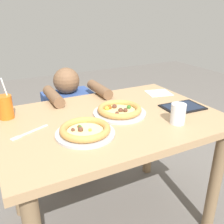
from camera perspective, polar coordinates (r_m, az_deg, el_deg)
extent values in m
plane|color=#66605B|center=(1.82, -0.16, -23.25)|extent=(8.00, 8.00, 0.00)
cube|color=tan|center=(1.39, -0.20, -1.80)|extent=(1.20, 0.83, 0.04)
cylinder|color=#826748|center=(1.65, 22.50, -14.48)|extent=(0.07, 0.07, 0.71)
cylinder|color=#826748|center=(1.74, -21.37, -12.13)|extent=(0.07, 0.07, 0.71)
cylinder|color=#826748|center=(2.06, 8.44, -5.07)|extent=(0.07, 0.07, 0.71)
cylinder|color=#B7B7BC|center=(1.19, -6.11, -4.89)|extent=(0.28, 0.28, 0.01)
cylinder|color=#EFD68C|center=(1.19, -6.13, -4.42)|extent=(0.17, 0.17, 0.01)
torus|color=#C68C47|center=(1.18, -6.16, -3.90)|extent=(0.24, 0.24, 0.03)
sphere|color=maroon|center=(1.21, -7.49, -3.32)|extent=(0.02, 0.02, 0.02)
sphere|color=brown|center=(1.19, -8.91, -4.03)|extent=(0.02, 0.02, 0.02)
sphere|color=brown|center=(1.18, -7.21, -3.97)|extent=(0.03, 0.03, 0.03)
sphere|color=#2D6623|center=(1.21, -7.35, -3.41)|extent=(0.02, 0.02, 0.02)
sphere|color=gold|center=(1.18, -5.04, -4.10)|extent=(0.02, 0.02, 0.02)
cylinder|color=#B7B7BC|center=(1.41, 1.73, -0.19)|extent=(0.30, 0.30, 0.01)
cylinder|color=#E5CC7F|center=(1.41, 1.73, 0.22)|extent=(0.18, 0.18, 0.01)
torus|color=#C68C47|center=(1.41, 1.74, 0.66)|extent=(0.25, 0.25, 0.03)
sphere|color=brown|center=(1.44, 0.57, 1.27)|extent=(0.03, 0.03, 0.03)
sphere|color=#2D6623|center=(1.44, 3.88, 1.13)|extent=(0.02, 0.02, 0.02)
sphere|color=brown|center=(1.39, 3.08, 0.38)|extent=(0.03, 0.03, 0.03)
sphere|color=brown|center=(1.39, 1.96, 0.44)|extent=(0.03, 0.03, 0.03)
sphere|color=gold|center=(1.41, -1.26, 0.81)|extent=(0.03, 0.03, 0.03)
sphere|color=brown|center=(1.35, 1.14, -0.30)|extent=(0.02, 0.02, 0.02)
sphere|color=#BF4C19|center=(1.43, -0.58, 1.08)|extent=(0.03, 0.03, 0.03)
cylinder|color=orange|center=(1.45, -23.18, 1.02)|extent=(0.08, 0.08, 0.13)
cylinder|color=white|center=(1.42, -23.34, 4.99)|extent=(0.03, 0.02, 0.11)
cylinder|color=silver|center=(1.32, 14.86, -0.39)|extent=(0.08, 0.08, 0.11)
cube|color=white|center=(1.31, 14.63, 0.77)|extent=(0.03, 0.03, 0.02)
cube|color=white|center=(1.30, 14.86, 0.89)|extent=(0.02, 0.02, 0.02)
cube|color=white|center=(1.33, 15.07, 1.39)|extent=(0.03, 0.03, 0.02)
cube|color=white|center=(1.80, 10.62, 4.31)|extent=(0.19, 0.18, 0.00)
cube|color=silver|center=(1.28, -17.41, -4.06)|extent=(0.15, 0.08, 0.00)
cube|color=silver|center=(1.23, -21.19, -5.61)|extent=(0.05, 0.04, 0.00)
cube|color=black|center=(1.56, 15.82, 1.09)|extent=(0.25, 0.18, 0.01)
cube|color=#192338|center=(1.56, 15.83, 1.25)|extent=(0.22, 0.16, 0.00)
cylinder|color=#333847|center=(2.11, -9.27, -8.40)|extent=(0.29, 0.29, 0.45)
cube|color=#334C8C|center=(1.95, -9.92, 0.66)|extent=(0.36, 0.22, 0.27)
sphere|color=brown|center=(1.88, -10.38, 7.04)|extent=(0.19, 0.19, 0.19)
cylinder|color=brown|center=(1.64, -13.24, 3.53)|extent=(0.07, 0.28, 0.07)
cylinder|color=brown|center=(1.74, -2.89, 5.22)|extent=(0.07, 0.28, 0.07)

